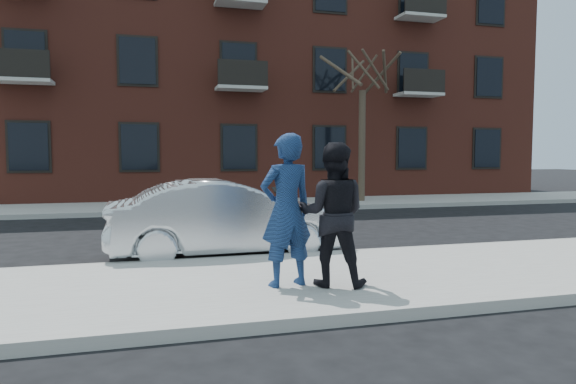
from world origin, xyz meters
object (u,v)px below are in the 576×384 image
object	(u,v)px
silver_sedan	(227,218)
man_hoodie	(286,210)
street_tree	(363,59)
man_peacoat	(333,214)

from	to	relation	value
silver_sedan	man_hoodie	bearing A→B (deg)	-175.24
street_tree	man_hoodie	xyz separation A→B (m)	(-6.14, -11.63, -4.35)
street_tree	silver_sedan	xyz separation A→B (m)	(-6.49, -8.70, -4.80)
man_hoodie	man_peacoat	bearing A→B (deg)	156.19
man_peacoat	man_hoodie	bearing A→B (deg)	11.67
silver_sedan	man_peacoat	bearing A→B (deg)	-164.58
street_tree	man_hoodie	size ratio (longest dim) A/B	3.32
silver_sedan	man_peacoat	world-z (taller)	man_peacoat
silver_sedan	man_hoodie	world-z (taller)	man_hoodie
street_tree	man_peacoat	distance (m)	13.72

